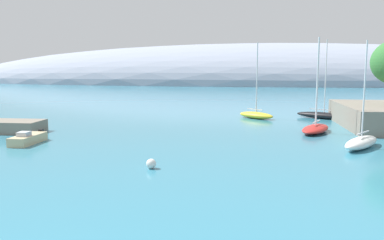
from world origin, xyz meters
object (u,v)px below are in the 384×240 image
object	(u,v)px
sailboat_black_end_of_line	(324,115)
sailboat_red_outer_mooring	(315,128)
mooring_buoy_white	(151,164)
sailboat_white_near_shore	(361,142)
motorboat_sand_alongside_breakwater	(28,139)
sailboat_yellow_mid_mooring	(256,114)

from	to	relation	value
sailboat_black_end_of_line	sailboat_red_outer_mooring	bearing A→B (deg)	-70.87
sailboat_red_outer_mooring	mooring_buoy_white	world-z (taller)	sailboat_red_outer_mooring
sailboat_white_near_shore	motorboat_sand_alongside_breakwater	bearing A→B (deg)	-51.37
sailboat_white_near_shore	mooring_buoy_white	distance (m)	19.00
sailboat_yellow_mid_mooring	motorboat_sand_alongside_breakwater	world-z (taller)	sailboat_yellow_mid_mooring
sailboat_black_end_of_line	motorboat_sand_alongside_breakwater	world-z (taller)	sailboat_black_end_of_line
sailboat_red_outer_mooring	motorboat_sand_alongside_breakwater	size ratio (longest dim) A/B	2.16
sailboat_yellow_mid_mooring	sailboat_red_outer_mooring	world-z (taller)	sailboat_yellow_mid_mooring
sailboat_yellow_mid_mooring	sailboat_white_near_shore	bearing A→B (deg)	-25.91
sailboat_yellow_mid_mooring	sailboat_black_end_of_line	size ratio (longest dim) A/B	0.97
mooring_buoy_white	sailboat_white_near_shore	bearing A→B (deg)	29.57
sailboat_red_outer_mooring	mooring_buoy_white	xyz separation A→B (m)	(-13.96, -17.40, -0.20)
sailboat_white_near_shore	mooring_buoy_white	size ratio (longest dim) A/B	13.39
motorboat_sand_alongside_breakwater	sailboat_black_end_of_line	bearing A→B (deg)	125.80
motorboat_sand_alongside_breakwater	mooring_buoy_white	distance (m)	15.38
sailboat_yellow_mid_mooring	motorboat_sand_alongside_breakwater	bearing A→B (deg)	-94.85
motorboat_sand_alongside_breakwater	sailboat_red_outer_mooring	bearing A→B (deg)	109.80
sailboat_red_outer_mooring	sailboat_black_end_of_line	xyz separation A→B (m)	(3.16, 12.33, -0.02)
sailboat_yellow_mid_mooring	sailboat_black_end_of_line	distance (m)	9.36
sailboat_black_end_of_line	motorboat_sand_alongside_breakwater	xyz separation A→B (m)	(-30.68, -22.47, -0.08)
sailboat_red_outer_mooring	motorboat_sand_alongside_breakwater	world-z (taller)	sailboat_red_outer_mooring
sailboat_red_outer_mooring	mooring_buoy_white	distance (m)	22.31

